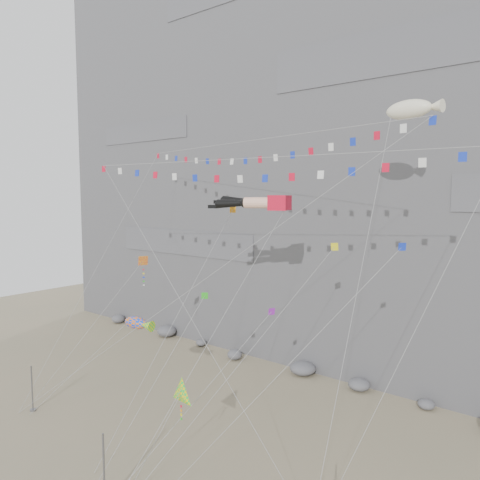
# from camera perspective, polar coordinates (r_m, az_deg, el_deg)

# --- Properties ---
(ground) EXTENTS (120.00, 120.00, 0.00)m
(ground) POSITION_cam_1_polar(r_m,az_deg,el_deg) (36.81, -7.55, -23.53)
(ground) COLOR gray
(ground) RESTS_ON ground
(cliff) EXTENTS (80.00, 28.00, 50.00)m
(cliff) POSITION_cam_1_polar(r_m,az_deg,el_deg) (59.33, 15.72, 12.24)
(cliff) COLOR slate
(cliff) RESTS_ON ground
(talus_boulders) EXTENTS (60.00, 3.00, 1.20)m
(talus_boulders) POSITION_cam_1_polar(r_m,az_deg,el_deg) (48.69, 7.67, -15.28)
(talus_boulders) COLOR slate
(talus_boulders) RESTS_ON ground
(anchor_pole_left) EXTENTS (0.12, 0.12, 3.84)m
(anchor_pole_left) POSITION_cam_1_polar(r_m,az_deg,el_deg) (43.99, -24.02, -16.20)
(anchor_pole_left) COLOR slate
(anchor_pole_left) RESTS_ON ground
(anchor_pole_center) EXTENTS (0.12, 0.12, 4.35)m
(anchor_pole_center) POSITION_cam_1_polar(r_m,az_deg,el_deg) (30.78, -16.26, -25.31)
(anchor_pole_center) COLOR slate
(anchor_pole_center) RESTS_ON ground
(legs_kite) EXTENTS (6.61, 17.57, 23.73)m
(legs_kite) POSITION_cam_1_polar(r_m,az_deg,el_deg) (36.49, 2.15, 4.54)
(legs_kite) COLOR red
(legs_kite) RESTS_ON ground
(flag_banner_upper) EXTENTS (31.52, 18.17, 29.73)m
(flag_banner_upper) POSITION_cam_1_polar(r_m,az_deg,el_deg) (40.53, 1.50, 12.01)
(flag_banner_upper) COLOR red
(flag_banner_upper) RESTS_ON ground
(flag_banner_lower) EXTENTS (31.97, 8.38, 23.50)m
(flag_banner_lower) POSITION_cam_1_polar(r_m,az_deg,el_deg) (34.27, 1.52, 9.90)
(flag_banner_lower) COLOR red
(flag_banner_lower) RESTS_ON ground
(harlequin_kite) EXTENTS (6.21, 9.07, 15.36)m
(harlequin_kite) POSITION_cam_1_polar(r_m,az_deg,el_deg) (42.81, -11.78, -2.55)
(harlequin_kite) COLOR red
(harlequin_kite) RESTS_ON ground
(fish_windsock) EXTENTS (7.91, 7.09, 11.38)m
(fish_windsock) POSITION_cam_1_polar(r_m,az_deg,el_deg) (39.73, -12.60, -9.83)
(fish_windsock) COLOR orange
(fish_windsock) RESTS_ON ground
(delta_kite) EXTENTS (2.16, 4.58, 7.37)m
(delta_kite) POSITION_cam_1_polar(r_m,az_deg,el_deg) (30.47, -7.26, -18.18)
(delta_kite) COLOR yellow
(delta_kite) RESTS_ON ground
(blimp_windsock) EXTENTS (4.36, 13.60, 26.75)m
(blimp_windsock) POSITION_cam_1_polar(r_m,az_deg,el_deg) (35.17, 19.84, 14.65)
(blimp_windsock) COLOR #FBF2CE
(blimp_windsock) RESTS_ON ground
(small_kite_a) EXTENTS (1.41, 15.47, 22.19)m
(small_kite_a) POSITION_cam_1_polar(r_m,az_deg,el_deg) (40.21, -1.15, 3.21)
(small_kite_a) COLOR orange
(small_kite_a) RESTS_ON ground
(small_kite_b) EXTENTS (4.15, 11.51, 14.87)m
(small_kite_b) POSITION_cam_1_polar(r_m,az_deg,el_deg) (33.82, 3.61, -9.00)
(small_kite_b) COLOR purple
(small_kite_b) RESTS_ON ground
(small_kite_c) EXTENTS (1.07, 10.54, 14.42)m
(small_kite_c) POSITION_cam_1_polar(r_m,az_deg,el_deg) (34.39, -4.56, -7.19)
(small_kite_c) COLOR green
(small_kite_c) RESTS_ON ground
(small_kite_d) EXTENTS (5.79, 15.94, 21.32)m
(small_kite_d) POSITION_cam_1_polar(r_m,az_deg,el_deg) (34.68, 11.14, -1.22)
(small_kite_d) COLOR yellow
(small_kite_d) RESTS_ON ground
(small_kite_e) EXTENTS (10.89, 10.48, 20.55)m
(small_kite_e) POSITION_cam_1_polar(r_m,az_deg,el_deg) (28.58, 18.41, -1.62)
(small_kite_e) COLOR #152EB8
(small_kite_e) RESTS_ON ground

